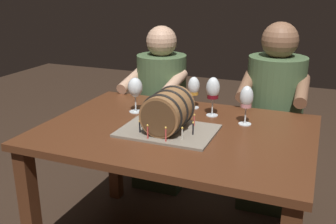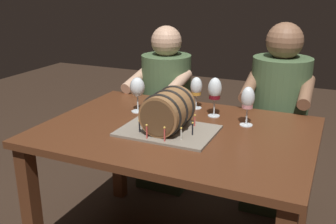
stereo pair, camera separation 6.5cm
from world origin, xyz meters
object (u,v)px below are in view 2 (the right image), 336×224
(wine_glass_amber, at_px, (196,88))
(wine_glass_empty, at_px, (137,88))
(wine_glass_red, at_px, (215,90))
(person_seated_right, at_px, (277,126))
(dining_table, at_px, (176,148))
(barrel_cake, at_px, (168,114))
(person_seated_left, at_px, (166,115))
(wine_glass_rose, at_px, (248,100))

(wine_glass_amber, bearing_deg, wine_glass_empty, -144.93)
(wine_glass_red, distance_m, person_seated_right, 0.61)
(dining_table, distance_m, wine_glass_amber, 0.41)
(barrel_cake, distance_m, person_seated_left, 0.89)
(barrel_cake, height_order, wine_glass_rose, barrel_cake)
(barrel_cake, height_order, wine_glass_amber, barrel_cake)
(wine_glass_amber, height_order, person_seated_left, person_seated_left)
(wine_glass_amber, xyz_separation_m, person_seated_right, (0.40, 0.36, -0.29))
(barrel_cake, height_order, wine_glass_red, same)
(dining_table, distance_m, barrel_cake, 0.21)
(wine_glass_red, xyz_separation_m, wine_glass_amber, (-0.14, 0.09, -0.02))
(wine_glass_red, relative_size, wine_glass_rose, 1.06)
(wine_glass_rose, distance_m, person_seated_right, 0.61)
(wine_glass_empty, relative_size, person_seated_right, 0.16)
(wine_glass_amber, bearing_deg, person_seated_right, 42.05)
(wine_glass_rose, distance_m, person_seated_left, 0.92)
(wine_glass_amber, bearing_deg, wine_glass_rose, -26.00)
(wine_glass_amber, distance_m, person_seated_right, 0.61)
(barrel_cake, xyz_separation_m, person_seated_right, (0.40, 0.76, -0.26))
(person_seated_left, relative_size, person_seated_right, 0.96)
(dining_table, bearing_deg, person_seated_right, 61.96)
(wine_glass_amber, distance_m, person_seated_left, 0.60)
(wine_glass_empty, bearing_deg, wine_glass_rose, 2.94)
(person_seated_left, bearing_deg, person_seated_right, 0.02)
(barrel_cake, height_order, person_seated_left, person_seated_left)
(dining_table, bearing_deg, person_seated_left, 118.06)
(wine_glass_amber, height_order, person_seated_right, person_seated_right)
(person_seated_left, distance_m, person_seated_right, 0.75)
(wine_glass_red, xyz_separation_m, wine_glass_rose, (0.19, -0.07, -0.01))
(wine_glass_empty, xyz_separation_m, wine_glass_red, (0.40, 0.10, 0.01))
(wine_glass_amber, bearing_deg, wine_glass_red, -34.00)
(wine_glass_red, distance_m, wine_glass_amber, 0.17)
(person_seated_left, bearing_deg, wine_glass_empty, -81.72)
(wine_glass_empty, bearing_deg, dining_table, -27.46)
(wine_glass_red, height_order, person_seated_left, person_seated_left)
(wine_glass_red, relative_size, person_seated_right, 0.18)
(barrel_cake, height_order, person_seated_right, person_seated_right)
(wine_glass_rose, relative_size, wine_glass_amber, 1.10)
(barrel_cake, relative_size, person_seated_left, 0.39)
(wine_glass_empty, height_order, person_seated_left, person_seated_left)
(barrel_cake, xyz_separation_m, person_seated_left, (-0.36, 0.76, -0.30))
(wine_glass_empty, relative_size, person_seated_left, 0.17)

